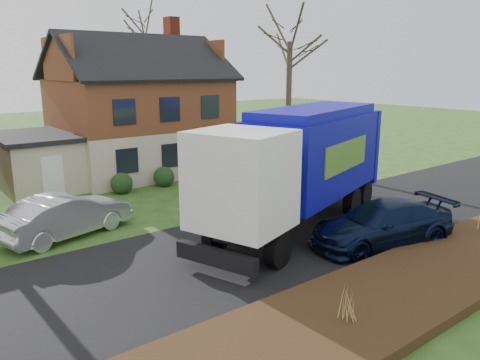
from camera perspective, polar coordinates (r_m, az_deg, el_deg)
ground at (r=17.06m, az=3.19°, el=-7.68°), size 120.00×120.00×0.00m
road at (r=17.06m, az=3.19°, el=-7.65°), size 80.00×7.00×0.02m
mulch_verge at (r=13.80m, az=18.15°, el=-13.03°), size 80.00×3.50×0.30m
main_house at (r=28.60m, az=-13.12°, el=8.89°), size 12.95×8.95×9.26m
garbage_truck at (r=18.26m, az=7.48°, el=2.38°), size 11.18×6.21×4.64m
silver_sedan at (r=18.64m, az=-20.40°, el=-4.05°), size 5.19×2.94×1.62m
navy_wagon at (r=17.35m, az=16.92°, el=-5.15°), size 5.79×3.41×1.57m
tree_front_east at (r=29.75m, az=6.17°, el=18.85°), size 3.97×3.97×11.03m
tree_back at (r=36.92m, az=-11.59°, el=18.74°), size 3.67×3.67×11.63m
grass_clump_mid at (r=11.75m, az=13.22°, el=-14.44°), size 0.30×0.25×0.84m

